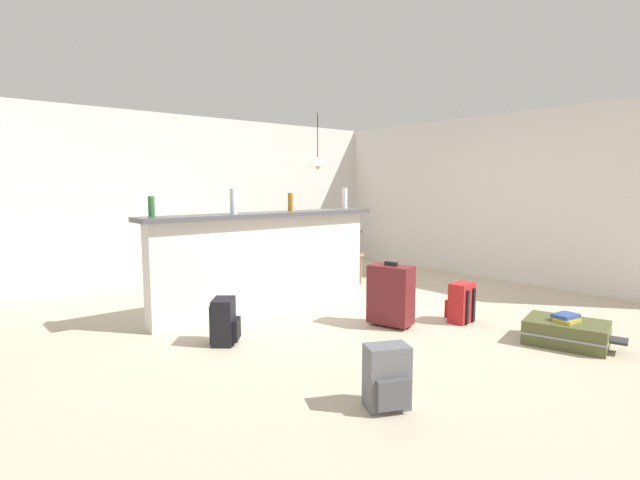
# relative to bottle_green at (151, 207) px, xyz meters

# --- Properties ---
(ground_plane) EXTENTS (13.00, 13.00, 0.05)m
(ground_plane) POSITION_rel_bottle_green_xyz_m (2.01, -0.63, -1.26)
(ground_plane) COLOR beige
(wall_back) EXTENTS (6.60, 0.10, 2.50)m
(wall_back) POSITION_rel_bottle_green_xyz_m (2.01, 2.42, 0.01)
(wall_back) COLOR silver
(wall_back) RESTS_ON ground_plane
(wall_right) EXTENTS (0.10, 6.00, 2.50)m
(wall_right) POSITION_rel_bottle_green_xyz_m (5.06, -0.33, 0.01)
(wall_right) COLOR silver
(wall_right) RESTS_ON ground_plane
(partition_half_wall) EXTENTS (2.80, 0.20, 1.09)m
(partition_half_wall) POSITION_rel_bottle_green_xyz_m (1.30, -0.07, -0.69)
(partition_half_wall) COLOR silver
(partition_half_wall) RESTS_ON ground_plane
(bar_countertop) EXTENTS (2.96, 0.40, 0.05)m
(bar_countertop) POSITION_rel_bottle_green_xyz_m (1.30, -0.07, -0.13)
(bar_countertop) COLOR #4C4C51
(bar_countertop) RESTS_ON partition_half_wall
(bottle_green) EXTENTS (0.06, 0.06, 0.20)m
(bottle_green) POSITION_rel_bottle_green_xyz_m (0.00, 0.00, 0.00)
(bottle_green) COLOR #2D6B38
(bottle_green) RESTS_ON bar_countertop
(bottle_clear) EXTENTS (0.07, 0.07, 0.27)m
(bottle_clear) POSITION_rel_bottle_green_xyz_m (0.83, -0.14, 0.04)
(bottle_clear) COLOR silver
(bottle_clear) RESTS_ON bar_countertop
(bottle_amber) EXTENTS (0.06, 0.06, 0.22)m
(bottle_amber) POSITION_rel_bottle_green_xyz_m (1.68, -0.02, 0.01)
(bottle_amber) COLOR #9E661E
(bottle_amber) RESTS_ON bar_countertop
(bottle_white) EXTENTS (0.07, 0.07, 0.27)m
(bottle_white) POSITION_rel_bottle_green_xyz_m (2.56, -0.02, 0.04)
(bottle_white) COLOR silver
(bottle_white) RESTS_ON bar_countertop
(dining_table) EXTENTS (1.10, 0.80, 0.74)m
(dining_table) POSITION_rel_bottle_green_xyz_m (3.00, 1.04, -0.59)
(dining_table) COLOR #4C331E
(dining_table) RESTS_ON ground_plane
(dining_chair_near_partition) EXTENTS (0.47, 0.47, 0.93)m
(dining_chair_near_partition) POSITION_rel_bottle_green_xyz_m (2.96, 0.49, -0.72)
(dining_chair_near_partition) COLOR #9E754C
(dining_chair_near_partition) RESTS_ON ground_plane
(dining_chair_far_side) EXTENTS (0.41, 0.41, 0.93)m
(dining_chair_far_side) POSITION_rel_bottle_green_xyz_m (3.09, 1.60, -0.72)
(dining_chair_far_side) COLOR #9E754C
(dining_chair_far_side) RESTS_ON ground_plane
(pendant_lamp) EXTENTS (0.34, 0.34, 0.82)m
(pendant_lamp) POSITION_rel_bottle_green_xyz_m (2.90, 0.96, 0.56)
(pendant_lamp) COLOR black
(suitcase_flat_olive) EXTENTS (0.66, 0.89, 0.22)m
(suitcase_flat_olive) POSITION_rel_bottle_green_xyz_m (2.70, -2.86, -1.13)
(suitcase_flat_olive) COLOR #51562D
(suitcase_flat_olive) RESTS_ON ground_plane
(backpack_black) EXTENTS (0.34, 0.34, 0.42)m
(backpack_black) POSITION_rel_bottle_green_xyz_m (0.32, -0.84, -1.04)
(backpack_black) COLOR black
(backpack_black) RESTS_ON ground_plane
(suitcase_upright_maroon) EXTENTS (0.35, 0.49, 0.67)m
(suitcase_upright_maroon) POSITION_rel_bottle_green_xyz_m (1.90, -1.43, -0.91)
(suitcase_upright_maroon) COLOR maroon
(suitcase_upright_maroon) RESTS_ON ground_plane
(backpack_grey) EXTENTS (0.33, 0.31, 0.42)m
(backpack_grey) POSITION_rel_bottle_green_xyz_m (0.50, -2.68, -1.04)
(backpack_grey) COLOR slate
(backpack_grey) RESTS_ON ground_plane
(backpack_red) EXTENTS (0.30, 0.27, 0.42)m
(backpack_red) POSITION_rel_bottle_green_xyz_m (2.59, -1.81, -1.04)
(backpack_red) COLOR red
(backpack_red) RESTS_ON ground_plane
(book_stack) EXTENTS (0.26, 0.21, 0.06)m
(book_stack) POSITION_rel_bottle_green_xyz_m (2.69, -2.86, -0.99)
(book_stack) COLOR gold
(book_stack) RESTS_ON suitcase_flat_olive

